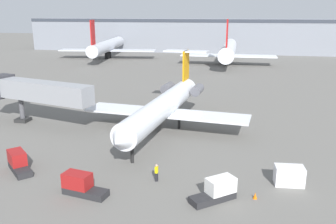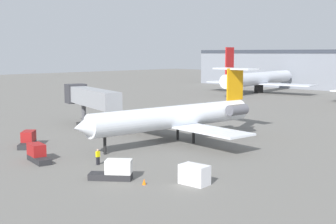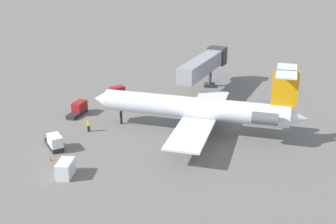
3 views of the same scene
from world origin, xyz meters
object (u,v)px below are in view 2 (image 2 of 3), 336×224
object	(u,v)px
jet_bridge	(89,97)
traffic_cone_near	(144,182)
ground_crew_marshaller	(98,157)
regional_jet	(179,116)
baggage_tug_trailing	(38,154)
cargo_container_uld	(194,175)
parked_airliner_west_end	(259,79)
baggage_tug_lead	(115,171)
baggage_tug_spare	(28,140)

from	to	relation	value
jet_bridge	traffic_cone_near	xyz separation A→B (m)	(29.92, -15.13, -4.53)
ground_crew_marshaller	traffic_cone_near	bearing A→B (deg)	-9.32
regional_jet	baggage_tug_trailing	size ratio (longest dim) A/B	6.98
jet_bridge	baggage_tug_trailing	world-z (taller)	jet_bridge
ground_crew_marshaller	cargo_container_uld	size ratio (longest dim) A/B	0.62
cargo_container_uld	parked_airliner_west_end	size ratio (longest dim) A/B	0.07
regional_jet	parked_airliner_west_end	size ratio (longest dim) A/B	0.75
ground_crew_marshaller	parked_airliner_west_end	world-z (taller)	parked_airliner_west_end
jet_bridge	ground_crew_marshaller	distance (m)	25.31
regional_jet	traffic_cone_near	world-z (taller)	regional_jet
regional_jet	parked_airliner_west_end	xyz separation A→B (m)	(-35.46, 70.22, 0.64)
baggage_tug_lead	parked_airliner_west_end	size ratio (longest dim) A/B	0.10
jet_bridge	traffic_cone_near	distance (m)	33.84
jet_bridge	cargo_container_uld	world-z (taller)	jet_bridge
baggage_tug_trailing	baggage_tug_spare	distance (m)	8.87
jet_bridge	parked_airliner_west_end	xyz separation A→B (m)	(-16.96, 71.34, -0.65)
traffic_cone_near	jet_bridge	bearing A→B (deg)	153.17
regional_jet	baggage_tug_lead	bearing A→B (deg)	-64.15
ground_crew_marshaller	baggage_tug_trailing	distance (m)	6.94
cargo_container_uld	baggage_tug_spare	bearing A→B (deg)	-174.78
traffic_cone_near	parked_airliner_west_end	xyz separation A→B (m)	(-46.88, 86.47, 3.88)
baggage_tug_spare	parked_airliner_west_end	world-z (taller)	parked_airliner_west_end
baggage_tug_spare	cargo_container_uld	world-z (taller)	baggage_tug_spare
cargo_container_uld	baggage_tug_lead	bearing A→B (deg)	-146.62
cargo_container_uld	baggage_tug_trailing	bearing A→B (deg)	-162.56
traffic_cone_near	baggage_tug_spare	bearing A→B (deg)	177.71
ground_crew_marshaller	parked_airliner_west_end	xyz separation A→B (m)	(-37.90, 85.00, 3.30)
baggage_tug_spare	traffic_cone_near	distance (m)	23.10
traffic_cone_near	ground_crew_marshaller	bearing A→B (deg)	170.68
cargo_container_uld	jet_bridge	bearing A→B (deg)	160.28
regional_jet	ground_crew_marshaller	bearing A→B (deg)	-80.61
cargo_container_uld	parked_airliner_west_end	xyz separation A→B (m)	(-49.95, 83.16, 3.27)
cargo_container_uld	traffic_cone_near	world-z (taller)	cargo_container_uld
baggage_tug_trailing	cargo_container_uld	distance (m)	18.74
baggage_tug_lead	baggage_tug_trailing	size ratio (longest dim) A/B	0.95
jet_bridge	parked_airliner_west_end	distance (m)	73.33
ground_crew_marshaller	baggage_tug_trailing	size ratio (longest dim) A/B	0.40
jet_bridge	parked_airliner_west_end	bearing A→B (deg)	103.37
ground_crew_marshaller	cargo_container_uld	world-z (taller)	cargo_container_uld
ground_crew_marshaller	baggage_tug_spare	world-z (taller)	baggage_tug_spare
baggage_tug_lead	traffic_cone_near	bearing A→B (deg)	14.10
ground_crew_marshaller	baggage_tug_lead	distance (m)	6.24
regional_jet	baggage_tug_lead	size ratio (longest dim) A/B	7.38
baggage_tug_trailing	cargo_container_uld	size ratio (longest dim) A/B	1.53
regional_jet	parked_airliner_west_end	bearing A→B (deg)	116.79
ground_crew_marshaller	cargo_container_uld	xyz separation A→B (m)	(12.05, 1.84, 0.03)
traffic_cone_near	parked_airliner_west_end	world-z (taller)	parked_airliner_west_end
jet_bridge	ground_crew_marshaller	xyz separation A→B (m)	(20.94, -13.66, -3.95)
baggage_tug_spare	traffic_cone_near	size ratio (longest dim) A/B	7.09
regional_jet	traffic_cone_near	size ratio (longest dim) A/B	53.08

